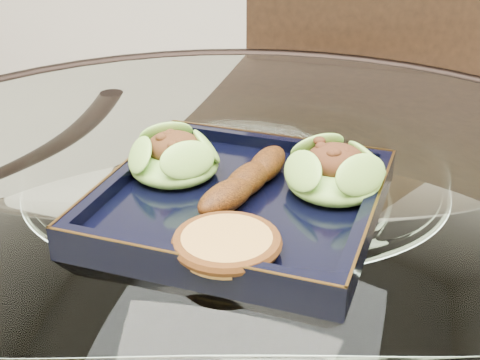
# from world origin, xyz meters

# --- Properties ---
(dining_table) EXTENTS (1.13, 1.13, 0.77)m
(dining_table) POSITION_xyz_m (-0.00, -0.00, 0.60)
(dining_table) COLOR white
(dining_table) RESTS_ON ground
(dining_chair) EXTENTS (0.47, 0.47, 1.08)m
(dining_chair) POSITION_xyz_m (0.07, 0.50, 0.61)
(dining_chair) COLOR #301D10
(dining_chair) RESTS_ON ground
(navy_plate) EXTENTS (0.29, 0.29, 0.02)m
(navy_plate) POSITION_xyz_m (0.01, -0.03, 0.77)
(navy_plate) COLOR black
(navy_plate) RESTS_ON dining_table
(lettuce_wrap_left) EXTENTS (0.11, 0.11, 0.03)m
(lettuce_wrap_left) POSITION_xyz_m (-0.07, 0.00, 0.80)
(lettuce_wrap_left) COLOR #5E9F2E
(lettuce_wrap_left) RESTS_ON navy_plate
(lettuce_wrap_right) EXTENTS (0.12, 0.12, 0.04)m
(lettuce_wrap_right) POSITION_xyz_m (0.10, 0.01, 0.80)
(lettuce_wrap_right) COLOR #6BA02E
(lettuce_wrap_right) RESTS_ON navy_plate
(roasted_plantain) EXTENTS (0.07, 0.16, 0.03)m
(roasted_plantain) POSITION_xyz_m (0.02, -0.01, 0.80)
(roasted_plantain) COLOR #572909
(roasted_plantain) RESTS_ON navy_plate
(crumb_patty) EXTENTS (0.11, 0.11, 0.02)m
(crumb_patty) POSITION_xyz_m (0.03, -0.13, 0.79)
(crumb_patty) COLOR #C38F41
(crumb_patty) RESTS_ON navy_plate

